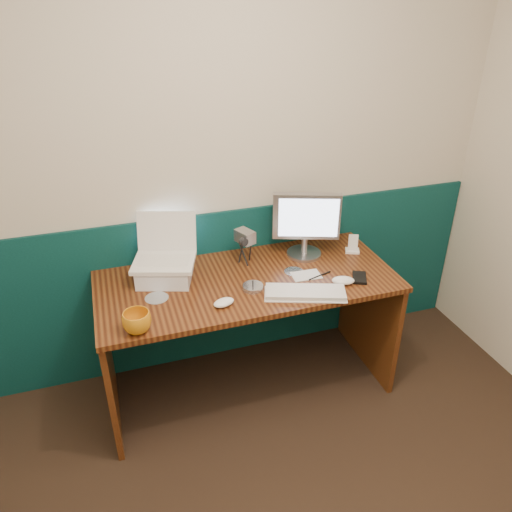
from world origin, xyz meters
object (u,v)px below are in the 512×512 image
object	(u,v)px
monitor	(305,226)
mug	(137,322)
desk	(248,335)
camcorder	(245,247)
keyboard	(305,293)
laptop	(162,242)

from	to	relation	value
monitor	mug	size ratio (longest dim) A/B	2.88
desk	monitor	size ratio (longest dim) A/B	4.24
mug	camcorder	xyz separation A→B (m)	(0.65, 0.46, 0.05)
monitor	keyboard	size ratio (longest dim) A/B	0.93
camcorder	laptop	bearing A→B (deg)	162.09
laptop	keyboard	bearing A→B (deg)	-11.45
laptop	monitor	size ratio (longest dim) A/B	0.84
desk	mug	bearing A→B (deg)	-155.03
keyboard	mug	distance (m)	0.85
monitor	camcorder	distance (m)	0.36
desk	camcorder	xyz separation A→B (m)	(0.04, 0.17, 0.48)
keyboard	mug	world-z (taller)	mug
mug	laptop	bearing A→B (deg)	65.27
laptop	mug	bearing A→B (deg)	-96.73
keyboard	mug	xyz separation A→B (m)	(-0.84, -0.04, 0.04)
laptop	keyboard	xyz separation A→B (m)	(0.65, -0.37, -0.22)
keyboard	mug	size ratio (longest dim) A/B	3.08
desk	keyboard	world-z (taller)	keyboard
desk	mug	xyz separation A→B (m)	(-0.61, -0.28, 0.43)
monitor	mug	bearing A→B (deg)	-136.63
laptop	monitor	world-z (taller)	monitor
keyboard	camcorder	world-z (taller)	camcorder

